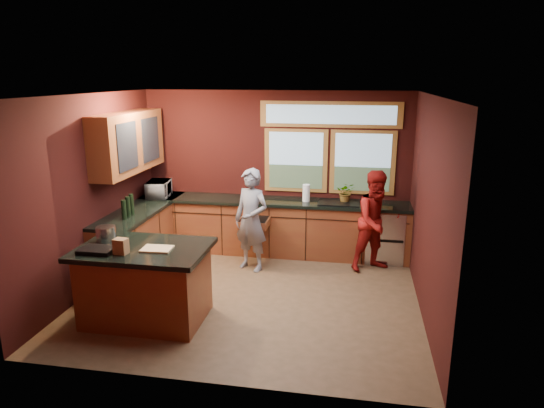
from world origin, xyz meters
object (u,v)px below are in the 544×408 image
(island, at_px, (146,283))
(person_red, at_px, (377,221))
(person_grey, at_px, (251,220))
(stock_pot, at_px, (106,234))
(cutting_board, at_px, (157,249))

(island, xyz_separation_m, person_red, (2.82, 2.12, 0.30))
(person_grey, bearing_deg, person_red, 33.60)
(island, relative_size, person_red, 0.99)
(island, relative_size, stock_pot, 6.46)
(person_grey, bearing_deg, cutting_board, -87.39)
(person_grey, xyz_separation_m, cutting_board, (-0.73, -1.86, 0.16))
(island, height_order, cutting_board, cutting_board)
(person_red, height_order, cutting_board, person_red)
(cutting_board, bearing_deg, stock_pot, 165.07)
(person_red, bearing_deg, stock_pot, 179.52)
(island, xyz_separation_m, stock_pot, (-0.55, 0.15, 0.56))
(person_grey, relative_size, person_red, 1.02)
(person_grey, bearing_deg, stock_pot, -107.72)
(stock_pot, bearing_deg, cutting_board, -14.93)
(stock_pot, bearing_deg, person_grey, 48.22)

